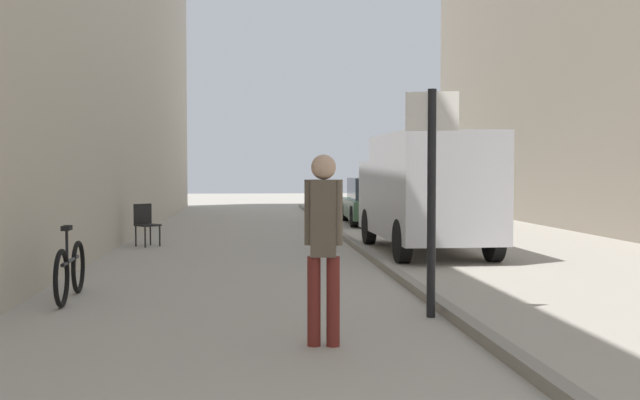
# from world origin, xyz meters

# --- Properties ---
(ground_plane) EXTENTS (80.00, 80.00, 0.00)m
(ground_plane) POSITION_xyz_m (0.00, 12.00, 0.00)
(ground_plane) COLOR #A8A093
(kerb_strip) EXTENTS (0.16, 40.00, 0.12)m
(kerb_strip) POSITION_xyz_m (1.58, 12.00, 0.06)
(kerb_strip) COLOR gray
(kerb_strip) RESTS_ON ground_plane
(pedestrian_main_foreground) EXTENTS (0.36, 0.24, 1.83)m
(pedestrian_main_foreground) POSITION_xyz_m (-0.01, 5.39, 1.06)
(pedestrian_main_foreground) COLOR maroon
(pedestrian_main_foreground) RESTS_ON ground_plane
(delivery_van) EXTENTS (2.00, 4.98, 2.39)m
(delivery_van) POSITION_xyz_m (2.87, 13.09, 1.28)
(delivery_van) COLOR #B7B7BC
(delivery_van) RESTS_ON ground_plane
(parked_car) EXTENTS (1.95, 4.25, 1.45)m
(parked_car) POSITION_xyz_m (3.20, 21.11, 0.71)
(parked_car) COLOR #335138
(parked_car) RESTS_ON ground_plane
(street_sign_post) EXTENTS (0.59, 0.18, 2.60)m
(street_sign_post) POSITION_xyz_m (1.35, 6.62, 1.55)
(street_sign_post) COLOR black
(street_sign_post) RESTS_ON ground_plane
(bicycle_leaning) EXTENTS (0.14, 1.77, 0.98)m
(bicycle_leaning) POSITION_xyz_m (-3.03, 8.15, 0.38)
(bicycle_leaning) COLOR black
(bicycle_leaning) RESTS_ON ground_plane
(cafe_chair_near_window) EXTENTS (0.62, 0.62, 0.94)m
(cafe_chair_near_window) POSITION_xyz_m (-3.04, 14.89, 0.55)
(cafe_chair_near_window) COLOR black
(cafe_chair_near_window) RESTS_ON ground_plane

